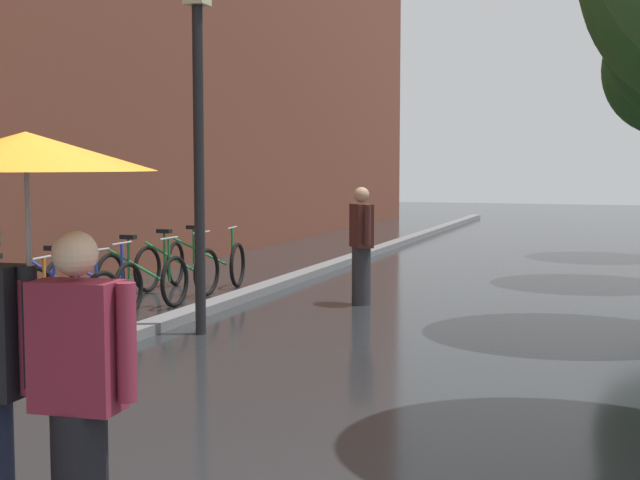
# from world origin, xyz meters

# --- Properties ---
(kerb_strip) EXTENTS (0.30, 36.00, 0.12)m
(kerb_strip) POSITION_xyz_m (-3.20, 10.00, 0.06)
(kerb_strip) COLOR slate
(kerb_strip) RESTS_ON ground
(parked_bicycle_2) EXTENTS (1.15, 0.81, 0.96)m
(parked_bicycle_2) POSITION_xyz_m (-4.37, 4.26, 0.38)
(parked_bicycle_2) COLOR black
(parked_bicycle_2) RESTS_ON ground
(parked_bicycle_3) EXTENTS (1.15, 0.82, 0.96)m
(parked_bicycle_3) POSITION_xyz_m (-4.28, 5.21, 0.38)
(parked_bicycle_3) COLOR black
(parked_bicycle_3) RESTS_ON ground
(parked_bicycle_4) EXTENTS (1.09, 0.72, 0.96)m
(parked_bicycle_4) POSITION_xyz_m (-4.48, 6.03, 0.38)
(parked_bicycle_4) COLOR black
(parked_bicycle_4) RESTS_ON ground
(parked_bicycle_5) EXTENTS (1.10, 0.73, 0.96)m
(parked_bicycle_5) POSITION_xyz_m (-4.30, 6.93, 0.38)
(parked_bicycle_5) COLOR black
(parked_bicycle_5) RESTS_ON ground
(parked_bicycle_6) EXTENTS (1.12, 0.77, 0.96)m
(parked_bicycle_6) POSITION_xyz_m (-4.35, 8.01, 0.38)
(parked_bicycle_6) COLOR black
(parked_bicycle_6) RESTS_ON ground
(parked_bicycle_7) EXTENTS (1.16, 0.84, 0.96)m
(parked_bicycle_7) POSITION_xyz_m (-4.32, 8.93, 0.38)
(parked_bicycle_7) COLOR black
(parked_bicycle_7) RESTS_ON ground
(couple_under_umbrella) EXTENTS (1.19, 1.19, 2.08)m
(couple_under_umbrella) POSITION_xyz_m (-0.65, -0.28, 1.42)
(couple_under_umbrella) COLOR #1E233D
(couple_under_umbrella) RESTS_ON ground
(street_lamp_post) EXTENTS (0.24, 0.24, 3.99)m
(street_lamp_post) POSITION_xyz_m (-2.60, 5.32, 2.35)
(street_lamp_post) COLOR black
(street_lamp_post) RESTS_ON ground
(pedestrian_walking_midground) EXTENTS (0.41, 0.50, 1.61)m
(pedestrian_walking_midground) POSITION_xyz_m (-1.49, 7.96, 0.82)
(pedestrian_walking_midground) COLOR #2D2D33
(pedestrian_walking_midground) RESTS_ON ground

